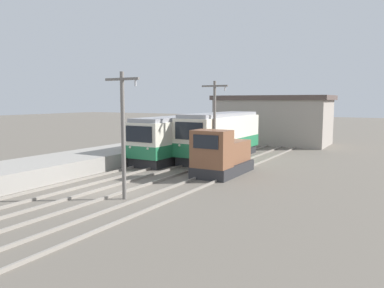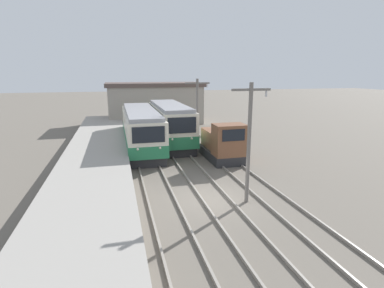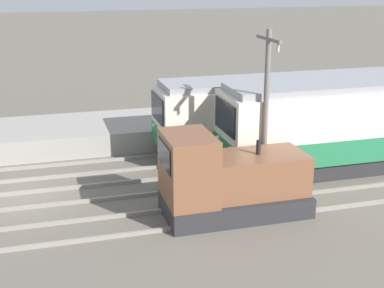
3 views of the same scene
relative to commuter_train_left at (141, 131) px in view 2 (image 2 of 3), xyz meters
The scene contains 11 objects.
ground_plane 12.29m from the commuter_train_left, 77.68° to the right, with size 200.00×200.00×0.00m, color #665E54.
platform_left 12.50m from the commuter_train_left, 107.05° to the right, with size 4.50×54.00×1.03m, color gray.
track_left 12.01m from the commuter_train_left, 90.00° to the right, with size 1.54×60.00×0.14m.
track_center 12.33m from the commuter_train_left, 76.76° to the right, with size 1.54×60.00×0.14m.
track_right 13.33m from the commuter_train_left, 64.02° to the right, with size 1.54×60.00×0.14m.
commuter_train_left is the anchor object (origin of this frame).
commuter_train_center 3.05m from the commuter_train_left, 23.42° to the left, with size 2.84×10.46×3.79m.
shunting_locomotive 7.58m from the commuter_train_left, 40.01° to the right, with size 2.40×5.01×3.00m.
catenary_mast_near 13.57m from the commuter_train_left, 71.32° to the right, with size 2.00×0.20×6.16m.
catenary_mast_mid 5.49m from the commuter_train_left, 34.09° to the right, with size 2.00×0.20×6.16m.
station_building 14.46m from the commuter_train_left, 77.84° to the left, with size 12.60×6.30×5.34m.
Camera 2 is at (-4.67, -14.27, 6.59)m, focal length 28.00 mm.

